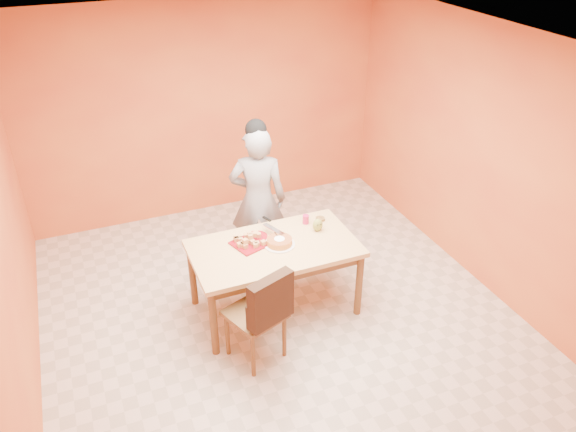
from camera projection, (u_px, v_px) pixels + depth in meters
name	position (u px, v px, depth m)	size (l,w,h in m)	color
floor	(282.00, 320.00, 5.61)	(5.00, 5.00, 0.00)	beige
ceiling	(279.00, 47.00, 4.23)	(5.00, 5.00, 0.00)	silver
wall_back	(206.00, 111.00, 6.91)	(4.50, 4.50, 0.00)	orange
wall_left	(1.00, 258.00, 4.18)	(5.00, 5.00, 0.00)	orange
wall_right	(488.00, 161.00, 5.65)	(5.00, 5.00, 0.00)	orange
dining_table	(274.00, 254.00, 5.43)	(1.60, 0.90, 0.76)	#E4C377
dining_chair	(256.00, 313.00, 4.92)	(0.60, 0.66, 0.99)	brown
pastry_pile	(249.00, 239.00, 5.38)	(0.27, 0.27, 0.09)	tan
person	(258.00, 200.00, 6.02)	(0.61, 0.40, 1.67)	gray
pastry_platter	(249.00, 244.00, 5.41)	(0.30, 0.30, 0.02)	maroon
red_dinner_plate	(257.00, 237.00, 5.52)	(0.22, 0.22, 0.01)	maroon
white_cake_plate	(279.00, 244.00, 5.40)	(0.30, 0.30, 0.01)	white
sponge_cake	(279.00, 242.00, 5.38)	(0.25, 0.25, 0.06)	gold
cake_server	(274.00, 229.00, 5.51)	(0.05, 0.27, 0.01)	white
egg_ornament	(318.00, 225.00, 5.60)	(0.11, 0.08, 0.13)	olive
magenta_glass	(306.00, 219.00, 5.73)	(0.07, 0.07, 0.09)	#B31A4D
checker_tin	(320.00, 219.00, 5.80)	(0.10, 0.10, 0.03)	#3C2210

